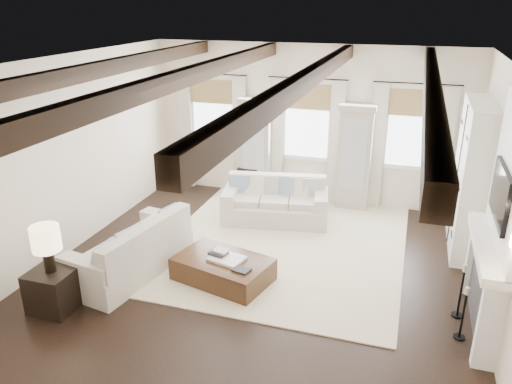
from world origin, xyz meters
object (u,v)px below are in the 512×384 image
(ottoman, at_px, (223,269))
(side_table_front, at_px, (54,290))
(sofa_left, at_px, (134,253))
(side_table_back, at_px, (250,181))
(sofa_back, at_px, (275,203))

(ottoman, bearing_deg, side_table_front, -130.59)
(ottoman, relative_size, side_table_front, 2.39)
(sofa_left, xyz_separation_m, side_table_back, (0.67, 3.70, -0.02))
(side_table_back, bearing_deg, sofa_left, -100.26)
(sofa_left, distance_m, ottoman, 1.41)
(ottoman, distance_m, side_table_back, 3.56)
(sofa_back, bearing_deg, ottoman, -93.74)
(ottoman, height_order, side_table_back, side_table_back)
(side_table_back, bearing_deg, sofa_back, -51.66)
(side_table_front, relative_size, side_table_back, 0.88)
(sofa_back, xyz_separation_m, ottoman, (-0.16, -2.38, -0.16))
(side_table_back, bearing_deg, side_table_front, -104.04)
(sofa_left, relative_size, side_table_back, 3.30)
(sofa_back, distance_m, side_table_back, 1.41)
(side_table_front, bearing_deg, sofa_left, 64.86)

